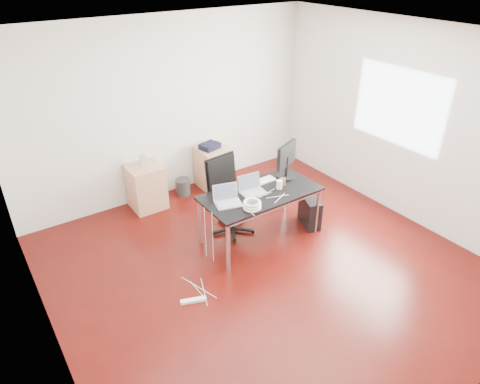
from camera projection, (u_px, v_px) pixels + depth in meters
room_shell at (270, 168)px, 4.82m from camera, size 5.00×5.00×5.00m
desk at (260, 196)px, 5.73m from camera, size 1.60×0.80×0.73m
office_chair at (228, 192)px, 5.97m from camera, size 0.53×0.55×1.08m
filing_cabinet_left at (146, 187)px, 6.62m from camera, size 0.50×0.50×0.70m
filing_cabinet_right at (213, 167)px, 7.22m from camera, size 0.50×0.50×0.70m
pc_tower at (310, 211)px, 6.25m from camera, size 0.35×0.49×0.44m
wastebasket at (183, 187)px, 7.05m from camera, size 0.26×0.26×0.28m
power_strip at (193, 300)px, 4.95m from camera, size 0.30×0.16×0.04m
laptop_left at (228, 199)px, 5.44m from camera, size 0.39×0.33×0.23m
laptop_right at (252, 189)px, 5.68m from camera, size 0.35×0.28×0.23m
monitor at (286, 159)px, 5.96m from camera, size 0.44×0.26×0.51m
keyboard at (261, 182)px, 5.94m from camera, size 0.45×0.17×0.02m
cup_white at (279, 185)px, 5.77m from camera, size 0.10×0.10×0.12m
cup_brown at (283, 182)px, 5.86m from camera, size 0.10×0.10×0.10m
cable_coil at (252, 205)px, 5.32m from camera, size 0.24×0.24×0.11m
power_adapter at (258, 204)px, 5.43m from camera, size 0.08×0.08×0.03m
speaker at (143, 160)px, 6.44m from camera, size 0.10×0.10×0.18m
navy_garment at (210, 146)px, 7.01m from camera, size 0.35×0.31×0.09m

